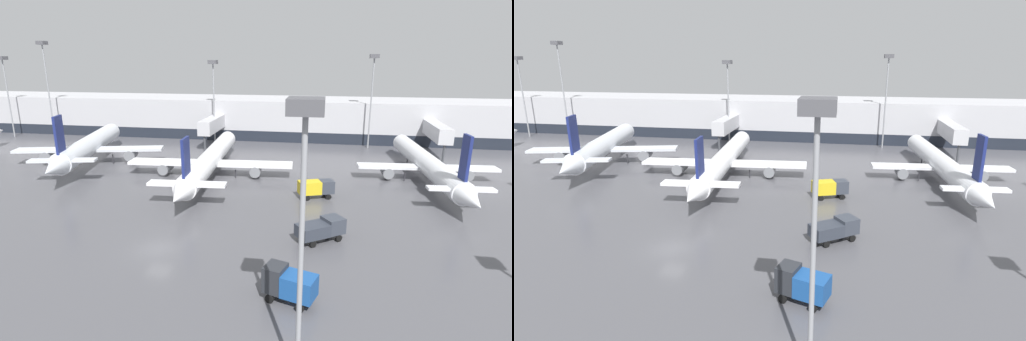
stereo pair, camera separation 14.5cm
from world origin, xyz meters
TOP-DOWN VIEW (x-y plane):
  - ground_plane at (0.00, 0.00)m, footprint 320.00×320.00m
  - terminal_building at (0.12, 61.87)m, footprint 160.00×29.01m
  - parked_jet_0 at (-25.49, 29.52)m, footprint 25.78×35.89m
  - parked_jet_2 at (31.59, 29.20)m, footprint 21.03×38.62m
  - parked_jet_4 at (-2.03, 25.78)m, footprint 26.47×40.04m
  - service_truck_0 at (13.71, -6.65)m, footprint 4.42×3.04m
  - service_truck_1 at (15.98, 4.70)m, footprint 5.35×4.66m
  - service_truck_2 at (15.01, 17.86)m, footprint 5.07×3.33m
  - apron_light_mast_0 at (-46.88, 49.12)m, footprint 1.80×1.80m
  - apron_light_mast_1 at (14.94, -14.59)m, footprint 1.80×1.80m
  - apron_light_mast_2 at (-57.99, 49.56)m, footprint 1.80×1.80m
  - apron_light_mast_3 at (24.94, 51.76)m, footprint 1.80×1.80m
  - apron_light_mast_4 at (-8.09, 50.17)m, footprint 1.80×1.80m

SIDE VIEW (x-z plane):
  - ground_plane at x=0.00m, z-range 0.00..0.00m
  - service_truck_1 at x=15.98m, z-range 0.22..2.55m
  - service_truck_2 at x=15.01m, z-range 0.31..2.72m
  - service_truck_0 at x=13.71m, z-range 0.20..3.01m
  - parked_jet_4 at x=-2.03m, z-range -1.84..7.06m
  - parked_jet_2 at x=31.59m, z-range -2.19..7.43m
  - parked_jet_0 at x=-25.49m, z-range -1.97..8.28m
  - terminal_building at x=0.12m, z-range 0.00..9.00m
  - apron_light_mast_1 at x=14.94m, z-range 4.94..21.44m
  - apron_light_mast_4 at x=-8.09m, z-range 5.21..23.11m
  - apron_light_mast_2 at x=-57.99m, z-range 5.37..24.07m
  - apron_light_mast_3 at x=24.94m, z-range 5.43..24.49m
  - apron_light_mast_0 at x=-46.88m, z-range 5.93..27.87m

